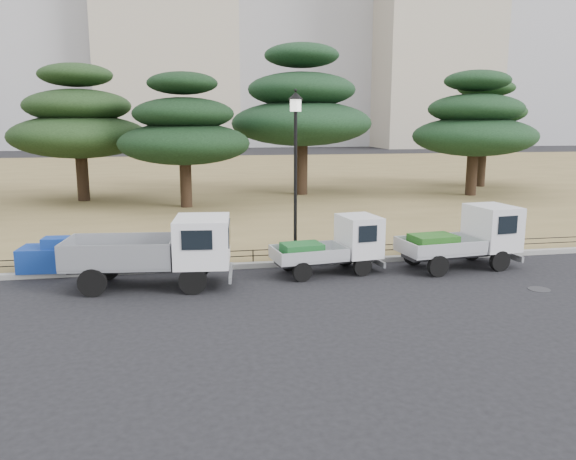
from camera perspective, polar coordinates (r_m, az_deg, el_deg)
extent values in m
plane|color=black|center=(15.63, 1.35, -6.07)|extent=(220.00, 220.00, 0.00)
cube|color=olive|center=(45.55, -6.62, 5.28)|extent=(120.00, 56.00, 0.15)
cube|color=gray|center=(18.07, -0.35, -3.44)|extent=(120.00, 0.25, 0.16)
cylinder|color=black|center=(15.31, -9.64, -5.10)|extent=(0.78, 0.23, 0.76)
cylinder|color=black|center=(16.91, -9.15, -3.54)|extent=(0.78, 0.23, 0.76)
cylinder|color=black|center=(15.78, -19.27, -5.09)|extent=(0.78, 0.23, 0.76)
cylinder|color=black|center=(17.33, -17.90, -3.59)|extent=(0.78, 0.23, 0.76)
cube|color=#2D2D30|center=(16.22, -13.93, -3.63)|extent=(4.34, 1.35, 0.13)
cube|color=gray|center=(16.26, -16.67, -2.13)|extent=(3.12, 1.97, 0.75)
cube|color=silver|center=(15.87, -8.69, -1.07)|extent=(1.67, 1.96, 1.31)
cylinder|color=black|center=(17.04, 7.57, -3.71)|extent=(0.59, 0.23, 0.58)
cylinder|color=black|center=(18.15, 5.83, -2.76)|extent=(0.59, 0.23, 0.58)
cylinder|color=black|center=(16.32, 1.46, -4.28)|extent=(0.59, 0.23, 0.58)
cylinder|color=black|center=(17.47, 0.06, -3.25)|extent=(0.59, 0.23, 0.58)
cube|color=#2D2D30|center=(17.20, 3.86, -3.04)|extent=(3.17, 1.13, 0.13)
cube|color=#B9BBC1|center=(16.93, 2.11, -2.34)|extent=(2.29, 1.59, 0.38)
cube|color=silver|center=(17.48, 7.21, -0.57)|extent=(1.26, 1.55, 1.24)
cube|color=#1A5C26|center=(16.84, 1.43, -2.08)|extent=(1.28, 1.00, 0.42)
cylinder|color=black|center=(18.63, 20.71, -2.94)|extent=(0.67, 0.25, 0.65)
cylinder|color=black|center=(19.76, 18.15, -2.00)|extent=(0.67, 0.25, 0.65)
cylinder|color=black|center=(17.39, 15.00, -3.56)|extent=(0.67, 0.25, 0.65)
cylinder|color=black|center=(18.60, 12.64, -2.51)|extent=(0.67, 0.25, 0.65)
cube|color=#2D2D30|center=(18.55, 16.79, -2.26)|extent=(3.59, 1.21, 0.15)
cube|color=#B7B9BF|center=(18.14, 15.17, -1.52)|extent=(2.59, 1.76, 0.44)
cube|color=silver|center=(19.11, 20.01, 0.28)|extent=(1.40, 1.74, 1.39)
cube|color=#235E1B|center=(17.99, 14.53, -1.23)|extent=(1.44, 1.12, 0.48)
cylinder|color=black|center=(18.39, 0.74, -2.72)|extent=(0.40, 0.40, 0.15)
cylinder|color=black|center=(17.98, 0.76, 4.62)|extent=(0.11, 0.11, 4.58)
cylinder|color=white|center=(17.87, 0.78, 12.54)|extent=(0.37, 0.37, 0.37)
cone|color=black|center=(17.88, 0.78, 13.49)|extent=(0.48, 0.48, 0.23)
cylinder|color=black|center=(18.15, -0.43, -2.50)|extent=(38.00, 0.03, 0.03)
cylinder|color=black|center=(18.10, -0.43, -1.94)|extent=(38.00, 0.03, 0.03)
cylinder|color=black|center=(18.15, -0.43, -2.50)|extent=(0.04, 0.04, 0.40)
cube|color=navy|center=(18.51, -23.26, -2.65)|extent=(1.60, 1.23, 0.71)
cube|color=navy|center=(18.19, -22.55, -1.17)|extent=(0.75, 0.66, 0.31)
cylinder|color=#2D2D30|center=(17.12, 24.16, -5.52)|extent=(0.60, 0.60, 0.01)
cylinder|color=black|center=(33.73, -20.15, 5.30)|extent=(0.66, 0.66, 2.93)
ellipsoid|color=#1D3317|center=(33.61, -20.40, 8.91)|extent=(7.52, 7.52, 2.41)
ellipsoid|color=#1D3317|center=(33.61, -20.59, 11.71)|extent=(5.75, 5.75, 1.84)
ellipsoid|color=#1D3317|center=(33.68, -20.78, 14.51)|extent=(3.97, 3.97, 1.27)
cylinder|color=black|center=(29.79, -10.34, 4.88)|extent=(0.60, 0.60, 2.68)
ellipsoid|color=black|center=(29.65, -10.47, 8.62)|extent=(6.76, 6.76, 2.16)
ellipsoid|color=black|center=(29.63, -10.57, 11.54)|extent=(5.16, 5.16, 1.65)
ellipsoid|color=black|center=(29.69, -10.68, 14.45)|extent=(3.57, 3.57, 1.14)
cylinder|color=black|center=(34.44, 1.34, 6.55)|extent=(0.79, 0.79, 3.50)
ellipsoid|color=#16311A|center=(34.33, 1.36, 10.77)|extent=(8.42, 8.42, 2.69)
ellipsoid|color=#16311A|center=(34.38, 1.38, 14.05)|extent=(6.43, 6.43, 2.06)
ellipsoid|color=#16311A|center=(34.54, 1.39, 17.32)|extent=(4.44, 4.44, 1.42)
cylinder|color=black|center=(35.80, 18.16, 5.68)|extent=(0.65, 0.65, 2.87)
ellipsoid|color=#153119|center=(35.69, 18.37, 9.00)|extent=(7.29, 7.29, 2.33)
ellipsoid|color=#153119|center=(35.68, 18.53, 11.59)|extent=(5.57, 5.57, 1.78)
ellipsoid|color=#153119|center=(35.75, 18.69, 14.18)|extent=(3.84, 3.84, 1.23)
cylinder|color=black|center=(40.90, 19.02, 6.18)|extent=(0.63, 0.63, 2.80)
ellipsoid|color=#183316|center=(40.80, 19.20, 9.02)|extent=(7.16, 7.16, 2.29)
ellipsoid|color=#183316|center=(40.79, 19.34, 11.23)|extent=(5.47, 5.47, 1.75)
ellipsoid|color=#183316|center=(40.84, 19.48, 13.44)|extent=(3.77, 3.77, 1.21)
cube|color=#AAA08C|center=(107.55, 14.26, 21.13)|extent=(20.00, 18.00, 48.00)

